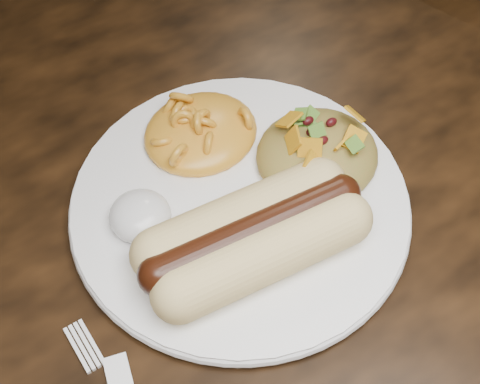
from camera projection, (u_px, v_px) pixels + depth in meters
table at (142, 222)px, 0.63m from camera, size 1.60×0.90×0.75m
plate at (240, 205)px, 0.52m from camera, size 0.27×0.27×0.01m
hotdog at (253, 236)px, 0.48m from camera, size 0.14×0.08×0.04m
mac_and_cheese at (200, 122)px, 0.54m from camera, size 0.11×0.10×0.03m
sour_cream at (139, 212)px, 0.49m from camera, size 0.05×0.05×0.03m
taco_salad at (318, 147)px, 0.52m from camera, size 0.09×0.09×0.04m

